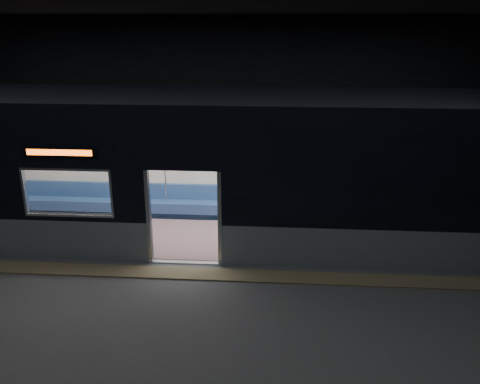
# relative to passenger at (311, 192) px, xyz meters

# --- Properties ---
(station_floor) EXTENTS (24.00, 14.00, 0.01)m
(station_floor) POSITION_rel_passenger_xyz_m (-2.75, -3.55, -0.80)
(station_floor) COLOR #47494C
(station_floor) RESTS_ON ground
(station_envelope) EXTENTS (24.00, 14.00, 5.00)m
(station_envelope) POSITION_rel_passenger_xyz_m (-2.75, -3.55, 2.87)
(station_envelope) COLOR black
(station_envelope) RESTS_ON station_floor
(tactile_strip) EXTENTS (22.80, 0.50, 0.03)m
(tactile_strip) POSITION_rel_passenger_xyz_m (-2.75, -3.00, -0.78)
(tactile_strip) COLOR #8C7F59
(tactile_strip) RESTS_ON station_floor
(metro_car) EXTENTS (18.00, 3.04, 3.35)m
(metro_car) POSITION_rel_passenger_xyz_m (-2.75, -1.00, 1.05)
(metro_car) COLOR gray
(metro_car) RESTS_ON station_floor
(passenger) EXTENTS (0.40, 0.68, 1.37)m
(passenger) POSITION_rel_passenger_xyz_m (0.00, 0.00, 0.00)
(passenger) COLOR black
(passenger) RESTS_ON metro_car
(handbag) EXTENTS (0.35, 0.32, 0.15)m
(handbag) POSITION_rel_passenger_xyz_m (0.04, -0.22, -0.12)
(handbag) COLOR black
(handbag) RESTS_ON passenger
(transit_map) EXTENTS (1.06, 0.03, 0.69)m
(transit_map) POSITION_rel_passenger_xyz_m (2.25, 0.31, 0.70)
(transit_map) COLOR white
(transit_map) RESTS_ON metro_car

